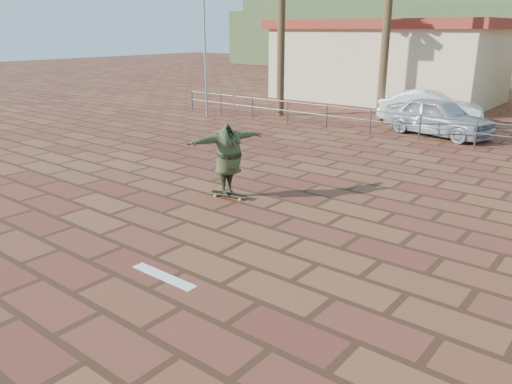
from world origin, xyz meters
TOP-DOWN VIEW (x-y plane):
  - ground at (0.00, 0.00)m, footprint 120.00×120.00m
  - paint_stripe at (0.70, -1.20)m, footprint 1.40×0.22m
  - guardrail at (0.00, 12.00)m, footprint 24.06×0.06m
  - flagpole at (-9.87, 11.00)m, footprint 1.30×0.10m
  - building_west at (-6.00, 22.00)m, footprint 12.60×7.60m
  - hill_back at (-22.00, 56.00)m, footprint 35.00×14.00m
  - longboard at (-1.20, 2.63)m, footprint 1.03×0.45m
  - skateboarder at (-1.20, 2.63)m, footprint 1.12×2.26m
  - car_silver at (0.16, 13.46)m, footprint 4.58×2.69m
  - car_white at (-0.99, 15.72)m, footprint 4.61×2.66m

SIDE VIEW (x-z plane):
  - ground at x=0.00m, z-range 0.00..0.00m
  - paint_stripe at x=0.70m, z-range 0.00..0.01m
  - longboard at x=-1.20m, z-range 0.03..0.13m
  - guardrail at x=0.00m, z-range 0.18..1.18m
  - car_white at x=-0.99m, z-range 0.00..1.43m
  - car_silver at x=0.16m, z-range 0.00..1.46m
  - skateboarder at x=-1.20m, z-range 0.10..1.87m
  - building_west at x=-6.00m, z-range 0.03..4.53m
  - hill_back at x=-22.00m, z-range 0.00..8.00m
  - flagpole at x=-9.87m, z-range 0.64..8.64m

